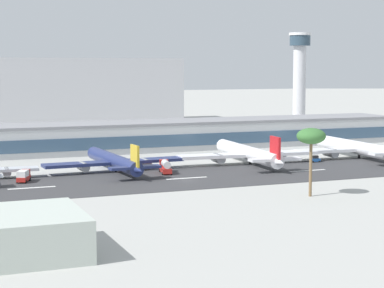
{
  "coord_description": "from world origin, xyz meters",
  "views": [
    {
      "loc": [
        -67.67,
        -173.84,
        30.64
      ],
      "look_at": [
        14.32,
        32.91,
        6.12
      ],
      "focal_mm": 65.49,
      "sensor_mm": 36.0,
      "label": 1
    }
  ],
  "objects_px": {
    "airliner_red_tail_gate_2": "(250,154)",
    "service_fuel_truck_0": "(165,167)",
    "terminal_building": "(139,136)",
    "airliner_gold_tail_gate_1": "(115,162)",
    "airliner_blue_tail_gate_3": "(359,148)",
    "service_baggage_tug_2": "(315,159)",
    "distant_hotel_block": "(50,91)",
    "palm_tree_1": "(311,137)",
    "control_tower": "(299,75)",
    "service_box_truck_1": "(24,176)"
  },
  "relations": [
    {
      "from": "terminal_building",
      "to": "service_baggage_tug_2",
      "type": "relative_size",
      "value": 63.04
    },
    {
      "from": "airliner_red_tail_gate_2",
      "to": "airliner_blue_tail_gate_3",
      "type": "height_order",
      "value": "airliner_blue_tail_gate_3"
    },
    {
      "from": "service_baggage_tug_2",
      "to": "airliner_blue_tail_gate_3",
      "type": "bearing_deg",
      "value": 15.86
    },
    {
      "from": "terminal_building",
      "to": "palm_tree_1",
      "type": "relative_size",
      "value": 12.92
    },
    {
      "from": "distant_hotel_block",
      "to": "airliner_gold_tail_gate_1",
      "type": "xyz_separation_m",
      "value": [
        -15.07,
        -189.16,
        -14.7
      ]
    },
    {
      "from": "airliner_red_tail_gate_2",
      "to": "service_baggage_tug_2",
      "type": "xyz_separation_m",
      "value": [
        21.66,
        -3.56,
        -2.32
      ]
    },
    {
      "from": "airliner_blue_tail_gate_3",
      "to": "service_baggage_tug_2",
      "type": "xyz_separation_m",
      "value": [
        -19.03,
        -3.33,
        -2.35
      ]
    },
    {
      "from": "distant_hotel_block",
      "to": "airliner_red_tail_gate_2",
      "type": "bearing_deg",
      "value": -81.37
    },
    {
      "from": "control_tower",
      "to": "palm_tree_1",
      "type": "height_order",
      "value": "control_tower"
    },
    {
      "from": "control_tower",
      "to": "service_fuel_truck_0",
      "type": "xyz_separation_m",
      "value": [
        -99.11,
        -94.4,
        -24.74
      ]
    },
    {
      "from": "terminal_building",
      "to": "palm_tree_1",
      "type": "height_order",
      "value": "palm_tree_1"
    },
    {
      "from": "control_tower",
      "to": "service_box_truck_1",
      "type": "bearing_deg",
      "value": -145.75
    },
    {
      "from": "airliner_gold_tail_gate_1",
      "to": "service_baggage_tug_2",
      "type": "height_order",
      "value": "airliner_gold_tail_gate_1"
    },
    {
      "from": "control_tower",
      "to": "service_fuel_truck_0",
      "type": "bearing_deg",
      "value": -136.39
    },
    {
      "from": "terminal_building",
      "to": "airliner_red_tail_gate_2",
      "type": "xyz_separation_m",
      "value": [
        21.26,
        -49.4,
        -1.92
      ]
    },
    {
      "from": "service_fuel_truck_0",
      "to": "service_box_truck_1",
      "type": "relative_size",
      "value": 1.37
    },
    {
      "from": "control_tower",
      "to": "airliner_gold_tail_gate_1",
      "type": "height_order",
      "value": "control_tower"
    },
    {
      "from": "distant_hotel_block",
      "to": "palm_tree_1",
      "type": "xyz_separation_m",
      "value": [
        17.67,
        -243.94,
        -3.62
      ]
    },
    {
      "from": "terminal_building",
      "to": "airliner_gold_tail_gate_1",
      "type": "height_order",
      "value": "terminal_building"
    },
    {
      "from": "terminal_building",
      "to": "control_tower",
      "type": "bearing_deg",
      "value": 22.46
    },
    {
      "from": "control_tower",
      "to": "service_baggage_tug_2",
      "type": "height_order",
      "value": "control_tower"
    },
    {
      "from": "airliner_red_tail_gate_2",
      "to": "service_fuel_truck_0",
      "type": "distance_m",
      "value": 32.26
    },
    {
      "from": "service_box_truck_1",
      "to": "airliner_blue_tail_gate_3",
      "type": "bearing_deg",
      "value": -62.84
    },
    {
      "from": "distant_hotel_block",
      "to": "service_baggage_tug_2",
      "type": "bearing_deg",
      "value": -75.35
    },
    {
      "from": "airliner_blue_tail_gate_3",
      "to": "service_baggage_tug_2",
      "type": "height_order",
      "value": "airliner_blue_tail_gate_3"
    },
    {
      "from": "airliner_blue_tail_gate_3",
      "to": "service_box_truck_1",
      "type": "height_order",
      "value": "airliner_blue_tail_gate_3"
    },
    {
      "from": "terminal_building",
      "to": "airliner_gold_tail_gate_1",
      "type": "xyz_separation_m",
      "value": [
        -22.55,
        -49.25,
        -2.22
      ]
    },
    {
      "from": "airliner_gold_tail_gate_1",
      "to": "palm_tree_1",
      "type": "relative_size",
      "value": 2.83
    },
    {
      "from": "distant_hotel_block",
      "to": "airliner_gold_tail_gate_1",
      "type": "height_order",
      "value": "distant_hotel_block"
    },
    {
      "from": "airliner_gold_tail_gate_1",
      "to": "palm_tree_1",
      "type": "height_order",
      "value": "palm_tree_1"
    },
    {
      "from": "airliner_red_tail_gate_2",
      "to": "control_tower",
      "type": "bearing_deg",
      "value": -34.93
    },
    {
      "from": "service_baggage_tug_2",
      "to": "control_tower",
      "type": "bearing_deg",
      "value": 68.68
    },
    {
      "from": "terminal_building",
      "to": "airliner_blue_tail_gate_3",
      "type": "distance_m",
      "value": 79.4
    },
    {
      "from": "control_tower",
      "to": "palm_tree_1",
      "type": "distance_m",
      "value": 162.02
    },
    {
      "from": "distant_hotel_block",
      "to": "airliner_red_tail_gate_2",
      "type": "distance_m",
      "value": 192.02
    },
    {
      "from": "terminal_building",
      "to": "service_fuel_truck_0",
      "type": "xyz_separation_m",
      "value": [
        -9.92,
        -57.54,
        -3.26
      ]
    },
    {
      "from": "service_fuel_truck_0",
      "to": "distant_hotel_block",
      "type": "bearing_deg",
      "value": 10.43
    },
    {
      "from": "airliner_blue_tail_gate_3",
      "to": "service_fuel_truck_0",
      "type": "relative_size",
      "value": 5.79
    },
    {
      "from": "service_baggage_tug_2",
      "to": "palm_tree_1",
      "type": "xyz_separation_m",
      "value": [
        -32.73,
        -51.07,
        13.1
      ]
    },
    {
      "from": "airliner_blue_tail_gate_3",
      "to": "service_baggage_tug_2",
      "type": "relative_size",
      "value": 15.29
    },
    {
      "from": "service_baggage_tug_2",
      "to": "airliner_red_tail_gate_2",
      "type": "bearing_deg",
      "value": 176.6
    },
    {
      "from": "palm_tree_1",
      "to": "service_fuel_truck_0",
      "type": "bearing_deg",
      "value": 113.4
    },
    {
      "from": "service_box_truck_1",
      "to": "terminal_building",
      "type": "bearing_deg",
      "value": -18.05
    },
    {
      "from": "control_tower",
      "to": "palm_tree_1",
      "type": "bearing_deg",
      "value": -119.28
    },
    {
      "from": "service_box_truck_1",
      "to": "distant_hotel_block",
      "type": "bearing_deg",
      "value": 10.63
    },
    {
      "from": "airliner_blue_tail_gate_3",
      "to": "service_box_truck_1",
      "type": "xyz_separation_m",
      "value": [
        -112.26,
        -8.5,
        -1.61
      ]
    },
    {
      "from": "terminal_building",
      "to": "service_box_truck_1",
      "type": "bearing_deg",
      "value": -130.88
    },
    {
      "from": "service_box_truck_1",
      "to": "airliner_gold_tail_gate_1",
      "type": "bearing_deg",
      "value": -49.45
    },
    {
      "from": "distant_hotel_block",
      "to": "airliner_blue_tail_gate_3",
      "type": "distance_m",
      "value": 202.36
    },
    {
      "from": "service_box_truck_1",
      "to": "palm_tree_1",
      "type": "xyz_separation_m",
      "value": [
        60.5,
        -45.91,
        12.36
      ]
    }
  ]
}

